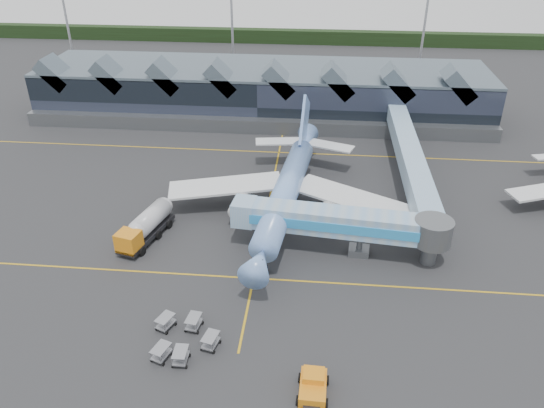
# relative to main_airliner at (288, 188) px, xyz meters

# --- Properties ---
(ground) EXTENTS (260.00, 260.00, 0.00)m
(ground) POSITION_rel_main_airliner_xyz_m (-2.88, -7.89, -3.80)
(ground) COLOR #27282A
(ground) RESTS_ON ground
(taxi_stripes) EXTENTS (120.00, 60.00, 0.01)m
(taxi_stripes) POSITION_rel_main_airliner_xyz_m (-2.88, 2.11, -3.80)
(taxi_stripes) COLOR #C39316
(taxi_stripes) RESTS_ON ground
(tree_line_far) EXTENTS (260.00, 4.00, 4.00)m
(tree_line_far) POSITION_rel_main_airliner_xyz_m (-2.88, 102.11, -1.80)
(tree_line_far) COLOR black
(tree_line_far) RESTS_ON ground
(terminal) EXTENTS (90.00, 22.25, 12.52)m
(terminal) POSITION_rel_main_airliner_xyz_m (-7.95, 39.46, 1.08)
(terminal) COLOR black
(terminal) RESTS_ON ground
(light_masts) EXTENTS (132.40, 42.56, 22.45)m
(light_masts) POSITION_rel_main_airliner_xyz_m (18.12, 54.91, 8.69)
(light_masts) COLOR #9C9EA5
(light_masts) RESTS_ON ground
(main_airliner) EXTENTS (34.81, 40.28, 12.93)m
(main_airliner) POSITION_rel_main_airliner_xyz_m (0.00, 0.00, 0.00)
(main_airliner) COLOR #698DD5
(main_airliner) RESTS_ON ground
(jet_bridge) EXTENTS (26.94, 6.70, 6.11)m
(jet_bridge) POSITION_rel_main_airliner_xyz_m (8.55, -9.59, 0.43)
(jet_bridge) COLOR #7DA7D0
(jet_bridge) RESTS_ON ground
(fuel_truck) EXTENTS (5.19, 11.03, 3.69)m
(fuel_truck) POSITION_rel_main_airliner_xyz_m (-17.78, -8.57, -1.73)
(fuel_truck) COLOR black
(fuel_truck) RESTS_ON ground
(pushback_tug) EXTENTS (2.90, 4.47, 1.94)m
(pushback_tug) POSITION_rel_main_airliner_xyz_m (4.56, -31.99, -2.93)
(pushback_tug) COLOR orange
(pushback_tug) RESTS_ON ground
(baggage_carts) EXTENTS (7.12, 6.86, 1.43)m
(baggage_carts) POSITION_rel_main_airliner_xyz_m (-8.59, -27.11, -3.00)
(baggage_carts) COLOR gray
(baggage_carts) RESTS_ON ground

